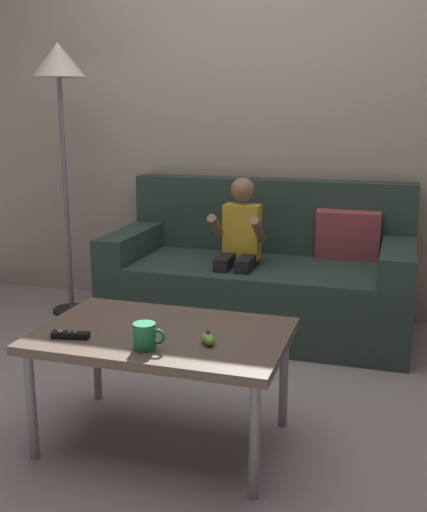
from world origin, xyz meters
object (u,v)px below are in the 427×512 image
(game_remote_black_near_edge, at_px, (70,335))
(floor_lamp, at_px, (59,82))
(coffee_mug, at_px, (145,336))
(couch, at_px, (261,279))
(person_seated_on_couch, at_px, (238,247))
(coffee_table, at_px, (163,341))
(nunchuk_lime, at_px, (208,339))

(game_remote_black_near_edge, distance_m, floor_lamp, 1.98)
(game_remote_black_near_edge, bearing_deg, coffee_mug, -3.34)
(game_remote_black_near_edge, bearing_deg, couch, 76.94)
(person_seated_on_couch, relative_size, game_remote_black_near_edge, 6.28)
(coffee_table, distance_m, nunchuk_lime, 0.23)
(person_seated_on_couch, height_order, coffee_table, person_seated_on_couch)
(person_seated_on_couch, relative_size, coffee_table, 0.96)
(couch, bearing_deg, nunchuk_lime, -84.71)
(coffee_table, relative_size, nunchuk_lime, 9.50)
(coffee_table, height_order, floor_lamp, floor_lamp)
(nunchuk_lime, bearing_deg, floor_lamp, 134.42)
(game_remote_black_near_edge, bearing_deg, nunchuk_lime, 10.49)
(coffee_mug, bearing_deg, coffee_table, 92.99)
(nunchuk_lime, xyz_separation_m, floor_lamp, (-1.37, 1.40, 0.96))
(floor_lamp, bearing_deg, person_seated_on_couch, -4.93)
(person_seated_on_couch, distance_m, nunchuk_lime, 1.32)
(game_remote_black_near_edge, height_order, floor_lamp, floor_lamp)
(person_seated_on_couch, bearing_deg, coffee_mug, -88.49)
(coffee_table, xyz_separation_m, coffee_mug, (0.01, -0.18, 0.09))
(coffee_table, xyz_separation_m, floor_lamp, (-1.16, 1.32, 1.02))
(coffee_table, distance_m, game_remote_black_near_edge, 0.34)
(nunchuk_lime, distance_m, floor_lamp, 2.18)
(couch, bearing_deg, coffee_mug, -92.10)
(coffee_mug, bearing_deg, couch, 87.90)
(couch, distance_m, game_remote_black_near_edge, 1.62)
(game_remote_black_near_edge, relative_size, nunchuk_lime, 1.45)
(couch, xyz_separation_m, coffee_table, (-0.07, -1.40, 0.12))
(nunchuk_lime, height_order, coffee_mug, coffee_mug)
(couch, distance_m, coffee_mug, 1.60)
(nunchuk_lime, distance_m, coffee_mug, 0.23)
(nunchuk_lime, xyz_separation_m, coffee_mug, (-0.20, -0.11, 0.03))
(game_remote_black_near_edge, bearing_deg, coffee_table, 29.33)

